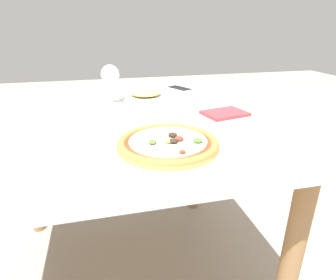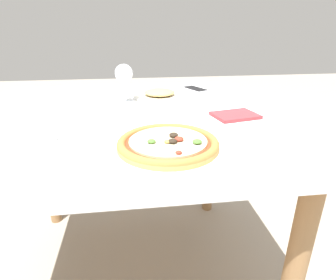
# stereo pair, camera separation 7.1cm
# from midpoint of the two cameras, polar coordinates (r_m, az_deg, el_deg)

# --- Properties ---
(ground_plane) EXTENTS (10.00, 10.00, 0.00)m
(ground_plane) POSITION_cam_midpoint_polar(r_m,az_deg,el_deg) (1.44, -9.56, -25.60)
(ground_plane) COLOR #9E9384
(dining_table) EXTENTS (1.12, 1.10, 0.76)m
(dining_table) POSITION_cam_midpoint_polar(r_m,az_deg,el_deg) (1.04, -11.90, -0.27)
(dining_table) COLOR #997047
(dining_table) RESTS_ON ground_plane
(pizza_plate) EXTENTS (0.30, 0.30, 0.04)m
(pizza_plate) POSITION_cam_midpoint_polar(r_m,az_deg,el_deg) (0.72, -2.83, -1.03)
(pizza_plate) COLOR white
(pizza_plate) RESTS_ON dining_table
(fork) EXTENTS (0.04, 0.17, 0.00)m
(fork) POSITION_cam_midpoint_polar(r_m,az_deg,el_deg) (0.80, -26.07, -1.82)
(fork) COLOR silver
(fork) RESTS_ON dining_table
(wine_glass_far_left) EXTENTS (0.07, 0.07, 0.16)m
(wine_glass_far_left) POSITION_cam_midpoint_polar(r_m,az_deg,el_deg) (1.16, -13.44, 12.55)
(wine_glass_far_left) COLOR silver
(wine_glass_far_left) RESTS_ON dining_table
(cell_phone) EXTENTS (0.13, 0.16, 0.01)m
(cell_phone) POSITION_cam_midpoint_polar(r_m,az_deg,el_deg) (1.40, 0.87, 10.32)
(cell_phone) COLOR white
(cell_phone) RESTS_ON dining_table
(side_plate) EXTENTS (0.23, 0.23, 0.04)m
(side_plate) POSITION_cam_midpoint_polar(r_m,az_deg,el_deg) (1.25, -6.20, 9.10)
(side_plate) COLOR white
(side_plate) RESTS_ON dining_table
(napkin_folded) EXTENTS (0.17, 0.14, 0.01)m
(napkin_folded) POSITION_cam_midpoint_polar(r_m,az_deg,el_deg) (1.02, 9.53, 5.34)
(napkin_folded) COLOR #933338
(napkin_folded) RESTS_ON dining_table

